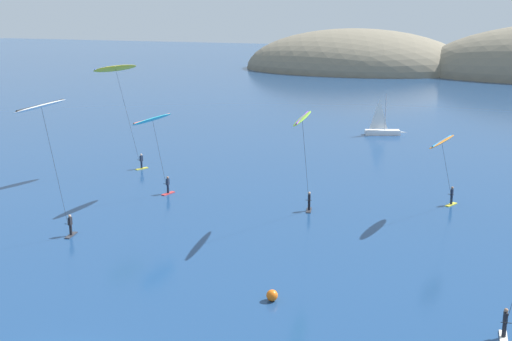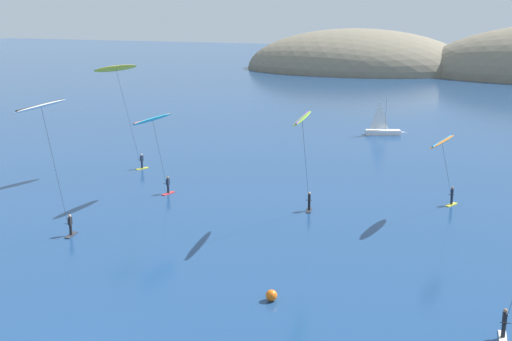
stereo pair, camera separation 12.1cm
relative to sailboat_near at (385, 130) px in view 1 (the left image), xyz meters
name	(u,v)px [view 1 (the left image)]	position (x,y,z in m)	size (l,w,h in m)	color
headland_island	(503,76)	(9.73, 97.69, -0.64)	(138.75, 45.86, 28.93)	#7A705B
sailboat_near	(385,130)	(0.00, 0.00, 0.00)	(5.80, 3.30, 5.70)	white
kitesurfer_cyan	(154,125)	(-11.94, -40.17, 6.34)	(1.30, 6.18, 7.87)	red
kitesurfer_lime	(303,126)	(3.02, -42.35, 7.66)	(2.63, 8.98, 9.36)	#2D2D33
kitesurfer_orange	(443,146)	(12.62, -35.24, 5.52)	(2.05, 8.32, 7.05)	yellow
kitesurfer_white	(43,114)	(-12.17, -53.72, 9.22)	(2.70, 6.54, 10.80)	#2D2D33
kitesurfer_yellow	(118,76)	(-20.44, -33.53, 9.77)	(2.52, 6.65, 11.62)	yellow
marker_buoy	(272,295)	(6.00, -55.54, -0.29)	(0.70, 0.70, 0.70)	orange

